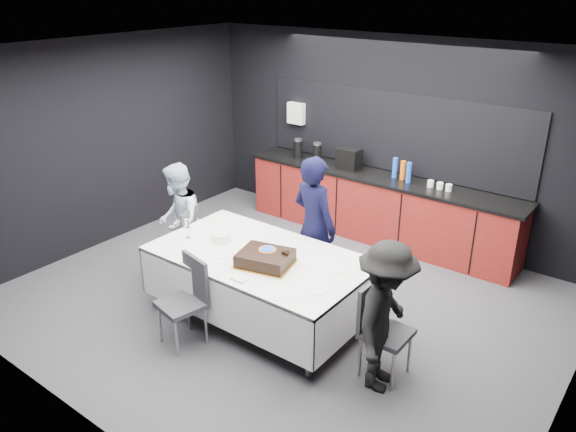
% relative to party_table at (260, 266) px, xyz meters
% --- Properties ---
extents(ground, '(6.00, 6.00, 0.00)m').
position_rel_party_table_xyz_m(ground, '(0.00, 0.40, -0.64)').
color(ground, '#404045').
rests_on(ground, ground).
extents(room_shell, '(6.04, 5.04, 2.82)m').
position_rel_party_table_xyz_m(room_shell, '(0.00, 0.40, 1.22)').
color(room_shell, white).
rests_on(room_shell, ground).
extents(kitchenette, '(4.10, 0.64, 2.05)m').
position_rel_party_table_xyz_m(kitchenette, '(-0.02, 2.62, -0.10)').
color(kitchenette, maroon).
rests_on(kitchenette, ground).
extents(party_table, '(2.32, 1.32, 0.78)m').
position_rel_party_table_xyz_m(party_table, '(0.00, 0.00, 0.00)').
color(party_table, '#99999E').
rests_on(party_table, ground).
extents(cake_assembly, '(0.65, 0.58, 0.17)m').
position_rel_party_table_xyz_m(cake_assembly, '(0.19, -0.13, 0.21)').
color(cake_assembly, gold).
rests_on(cake_assembly, party_table).
extents(plate_stack, '(0.21, 0.21, 0.10)m').
position_rel_party_table_xyz_m(plate_stack, '(-0.54, -0.01, 0.19)').
color(plate_stack, white).
rests_on(plate_stack, party_table).
extents(loose_plate_near, '(0.18, 0.18, 0.01)m').
position_rel_party_table_xyz_m(loose_plate_near, '(-0.33, -0.28, 0.14)').
color(loose_plate_near, white).
rests_on(loose_plate_near, party_table).
extents(loose_plate_right_a, '(0.20, 0.20, 0.01)m').
position_rel_party_table_xyz_m(loose_plate_right_a, '(0.84, 0.22, 0.14)').
color(loose_plate_right_a, white).
rests_on(loose_plate_right_a, party_table).
extents(loose_plate_right_b, '(0.21, 0.21, 0.01)m').
position_rel_party_table_xyz_m(loose_plate_right_b, '(0.91, -0.23, 0.14)').
color(loose_plate_right_b, white).
rests_on(loose_plate_right_b, party_table).
extents(loose_plate_far, '(0.21, 0.21, 0.01)m').
position_rel_party_table_xyz_m(loose_plate_far, '(0.03, 0.31, 0.14)').
color(loose_plate_far, white).
rests_on(loose_plate_far, party_table).
extents(fork_pile, '(0.16, 0.10, 0.03)m').
position_rel_party_table_xyz_m(fork_pile, '(0.19, -0.53, 0.15)').
color(fork_pile, white).
rests_on(fork_pile, party_table).
extents(champagne_flute, '(0.06, 0.06, 0.22)m').
position_rel_party_table_xyz_m(champagne_flute, '(-0.90, -0.17, 0.30)').
color(champagne_flute, white).
rests_on(champagne_flute, party_table).
extents(chair_left, '(0.53, 0.53, 0.92)m').
position_rel_party_table_xyz_m(chair_left, '(-1.34, 0.14, -0.11)').
color(chair_left, '#2D2D32').
rests_on(chair_left, ground).
extents(chair_right, '(0.42, 0.42, 0.92)m').
position_rel_party_table_xyz_m(chair_right, '(1.47, -0.03, -0.11)').
color(chair_right, '#2D2D32').
rests_on(chair_right, ground).
extents(chair_near, '(0.50, 0.50, 0.92)m').
position_rel_party_table_xyz_m(chair_near, '(-0.32, -0.76, -0.11)').
color(chair_near, '#2D2D32').
rests_on(chair_near, ground).
extents(person_center, '(0.68, 0.51, 1.68)m').
position_rel_party_table_xyz_m(person_center, '(0.13, 0.83, 0.20)').
color(person_center, black).
rests_on(person_center, ground).
extents(person_left, '(0.86, 0.89, 1.44)m').
position_rel_party_table_xyz_m(person_left, '(-1.45, 0.18, 0.08)').
color(person_left, '#ABC1D7').
rests_on(person_left, ground).
extents(person_right, '(0.72, 1.03, 1.45)m').
position_rel_party_table_xyz_m(person_right, '(1.59, -0.18, 0.08)').
color(person_right, black).
rests_on(person_right, ground).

